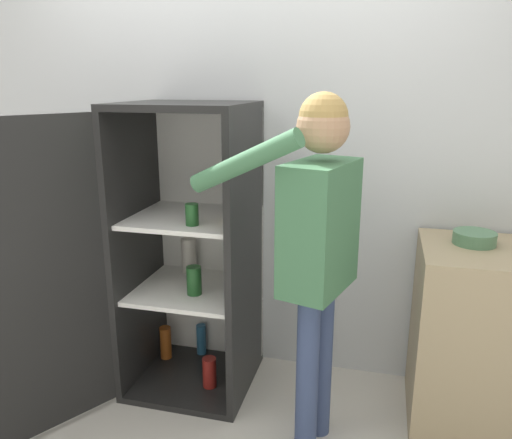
% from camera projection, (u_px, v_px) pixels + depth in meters
% --- Properties ---
extents(wall_back, '(7.00, 0.06, 2.55)m').
position_uv_depth(wall_back, '(248.00, 155.00, 2.86)').
color(wall_back, silver).
rests_on(wall_back, ground_plane).
extents(refrigerator, '(1.04, 1.20, 1.58)m').
position_uv_depth(refrigerator, '(164.00, 256.00, 2.66)').
color(refrigerator, black).
rests_on(refrigerator, ground_plane).
extents(person, '(0.71, 0.51, 1.64)m').
position_uv_depth(person, '(317.00, 232.00, 2.14)').
color(person, '#384770').
rests_on(person, ground_plane).
extents(counter, '(0.80, 0.58, 0.92)m').
position_uv_depth(counter, '(499.00, 340.00, 2.43)').
color(counter, tan).
rests_on(counter, ground_plane).
extents(bowl, '(0.20, 0.20, 0.06)m').
position_uv_depth(bowl, '(474.00, 238.00, 2.40)').
color(bowl, '#517F5B').
rests_on(bowl, counter).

